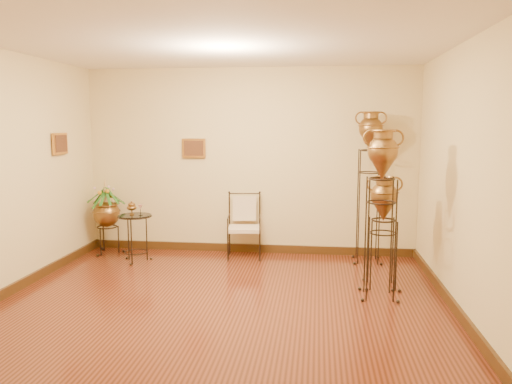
# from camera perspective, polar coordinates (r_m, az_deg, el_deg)

# --- Properties ---
(ground) EXTENTS (5.00, 5.00, 0.00)m
(ground) POSITION_cam_1_polar(r_m,az_deg,el_deg) (5.45, -4.42, -13.36)
(ground) COLOR maroon
(ground) RESTS_ON ground
(room_shell) EXTENTS (5.02, 5.02, 2.81)m
(room_shell) POSITION_cam_1_polar(r_m,az_deg,el_deg) (5.10, -4.67, 5.15)
(room_shell) COLOR beige
(room_shell) RESTS_ON ground
(amphora_tall) EXTENTS (0.43, 0.43, 2.16)m
(amphora_tall) POSITION_cam_1_polar(r_m,az_deg,el_deg) (7.22, 12.78, 0.75)
(amphora_tall) COLOR black
(amphora_tall) RESTS_ON ground
(amphora_mid) EXTENTS (0.56, 0.56, 1.93)m
(amphora_mid) POSITION_cam_1_polar(r_m,az_deg,el_deg) (5.77, 14.07, -2.32)
(amphora_mid) COLOR black
(amphora_mid) RESTS_ON ground
(amphora_short) EXTENTS (0.42, 0.42, 1.38)m
(amphora_short) POSITION_cam_1_polar(r_m,az_deg,el_deg) (6.19, 14.30, -4.39)
(amphora_short) COLOR black
(amphora_short) RESTS_ON ground
(planter_urn) EXTENTS (0.81, 0.81, 1.19)m
(planter_urn) POSITION_cam_1_polar(r_m,az_deg,el_deg) (7.92, -16.73, -2.02)
(planter_urn) COLOR black
(planter_urn) RESTS_ON ground
(armchair) EXTENTS (0.59, 0.55, 0.95)m
(armchair) POSITION_cam_1_polar(r_m,az_deg,el_deg) (7.36, -1.36, -3.91)
(armchair) COLOR black
(armchair) RESTS_ON ground
(side_table) EXTENTS (0.56, 0.56, 0.86)m
(side_table) POSITION_cam_1_polar(r_m,az_deg,el_deg) (7.37, -13.62, -5.05)
(side_table) COLOR black
(side_table) RESTS_ON ground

